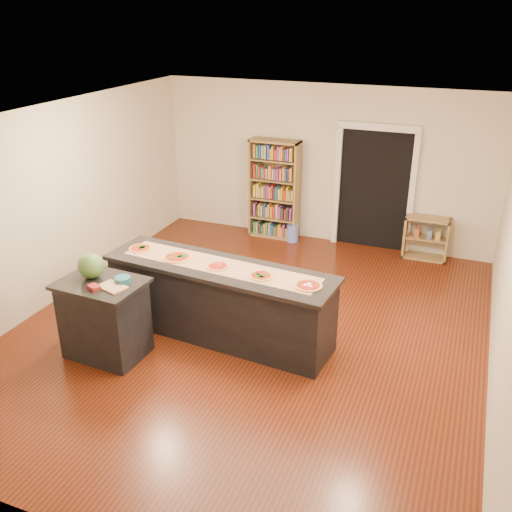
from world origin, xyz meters
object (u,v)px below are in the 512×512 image
at_px(kitchen_island, 220,301).
at_px(watermelon, 91,266).
at_px(side_counter, 105,318).
at_px(low_shelf, 426,238).
at_px(bookshelf, 274,190).
at_px(waste_bin, 293,233).

bearing_deg(kitchen_island, watermelon, -141.50).
relative_size(side_counter, low_shelf, 1.37).
distance_m(kitchen_island, watermelon, 1.67).
distance_m(side_counter, low_shelf, 5.58).
xyz_separation_m(side_counter, bookshelf, (0.56, 4.48, 0.41)).
relative_size(kitchen_island, low_shelf, 4.12).
bearing_deg(bookshelf, low_shelf, 0.08).
xyz_separation_m(low_shelf, watermelon, (-3.48, -4.41, 0.79)).
bearing_deg(side_counter, watermelon, 160.31).
bearing_deg(side_counter, kitchen_island, 42.42).
distance_m(bookshelf, watermelon, 4.47).
bearing_deg(low_shelf, kitchen_island, -121.66).
xyz_separation_m(kitchen_island, watermelon, (-1.28, -0.85, 0.65)).
bearing_deg(low_shelf, waste_bin, -177.15).
bearing_deg(side_counter, waste_bin, 80.54).
bearing_deg(bookshelf, kitchen_island, -81.10).
bearing_deg(waste_bin, bookshelf, 164.61).
height_order(kitchen_island, low_shelf, kitchen_island).
height_order(bookshelf, watermelon, bookshelf).
height_order(bookshelf, waste_bin, bookshelf).
relative_size(kitchen_island, side_counter, 3.01).
relative_size(low_shelf, watermelon, 2.35).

